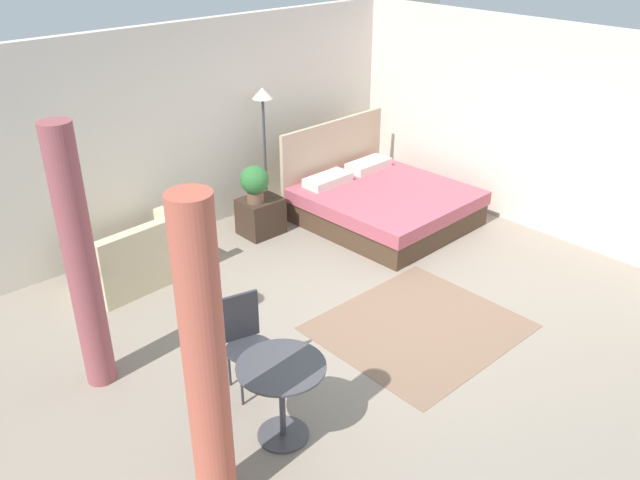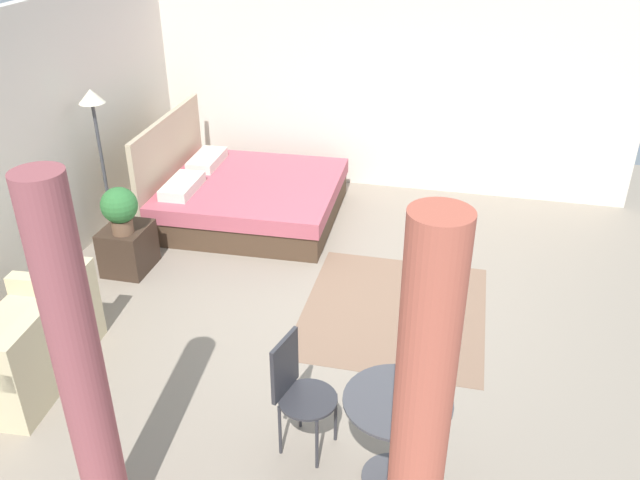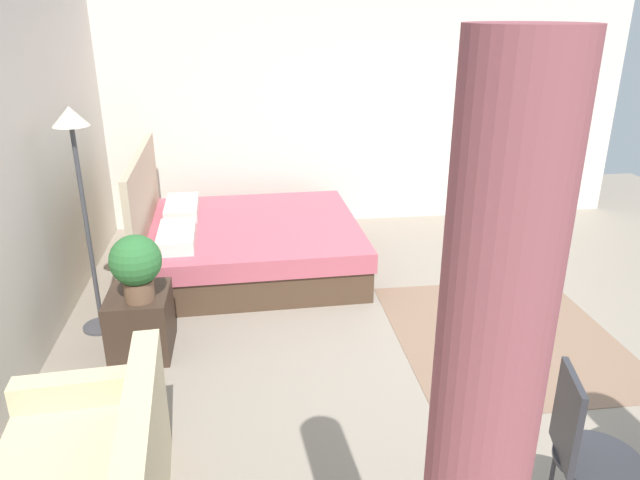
{
  "view_description": "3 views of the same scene",
  "coord_description": "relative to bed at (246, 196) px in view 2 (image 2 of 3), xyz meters",
  "views": [
    {
      "loc": [
        -4.48,
        -3.96,
        3.86
      ],
      "look_at": [
        -0.32,
        0.59,
        0.7
      ],
      "focal_mm": 36.84,
      "sensor_mm": 36.0,
      "label": 1
    },
    {
      "loc": [
        -5.17,
        -1.01,
        3.59
      ],
      "look_at": [
        -0.15,
        0.16,
        0.77
      ],
      "focal_mm": 36.91,
      "sensor_mm": 36.0,
      "label": 2
    },
    {
      "loc": [
        -3.87,
        1.45,
        2.45
      ],
      "look_at": [
        0.46,
        0.89,
        0.72
      ],
      "focal_mm": 33.4,
      "sensor_mm": 36.0,
      "label": 3
    }
  ],
  "objects": [
    {
      "name": "curtain_right",
      "position": [
        -4.35,
        -0.59,
        0.94
      ],
      "size": [
        0.26,
        0.26,
        2.42
      ],
      "color": "#994C51",
      "rests_on": "ground"
    },
    {
      "name": "cafe_chair_near_window",
      "position": [
        -3.41,
        -1.55,
        0.26
      ],
      "size": [
        0.5,
        0.5,
        0.9
      ],
      "color": "#2D2D33",
      "rests_on": "ground"
    },
    {
      "name": "bed",
      "position": [
        0.0,
        0.0,
        0.0
      ],
      "size": [
        1.98,
        2.1,
        1.2
      ],
      "color": "#473323",
      "rests_on": "ground"
    },
    {
      "name": "balcony_table",
      "position": [
        -3.59,
        -2.26,
        0.22
      ],
      "size": [
        0.7,
        0.7,
        0.71
      ],
      "color": "#3F3F44",
      "rests_on": "ground"
    },
    {
      "name": "potted_plant",
      "position": [
        -1.54,
        0.76,
        0.49
      ],
      "size": [
        0.36,
        0.36,
        0.49
      ],
      "color": "brown",
      "rests_on": "nightstand"
    },
    {
      "name": "couch",
      "position": [
        -3.19,
        0.79,
        0.0
      ],
      "size": [
        1.36,
        0.89,
        0.78
      ],
      "color": "beige",
      "rests_on": "ground"
    },
    {
      "name": "wall_right",
      "position": [
        1.37,
        -1.49,
        1.05
      ],
      "size": [
        0.12,
        6.09,
        2.65
      ],
      "primitive_type": "cube",
      "color": "silver",
      "rests_on": "ground"
    },
    {
      "name": "ground_plane",
      "position": [
        -1.62,
        -1.49,
        -0.28
      ],
      "size": [
        8.97,
        9.09,
        0.02
      ],
      "primitive_type": "cube",
      "color": "gray"
    },
    {
      "name": "curtain_left",
      "position": [
        -4.35,
        -2.44,
        0.94
      ],
      "size": [
        0.29,
        0.29,
        2.42
      ],
      "color": "#C15B47",
      "rests_on": "ground"
    },
    {
      "name": "floor_lamp",
      "position": [
        -1.03,
        1.19,
        1.08
      ],
      "size": [
        0.3,
        0.3,
        1.78
      ],
      "color": "#3F3F44",
      "rests_on": "ground"
    },
    {
      "name": "nightstand",
      "position": [
        -1.44,
        0.79,
        -0.03
      ],
      "size": [
        0.52,
        0.44,
        0.48
      ],
      "color": "#38281E",
      "rests_on": "ground"
    },
    {
      "name": "wall_back",
      "position": [
        -1.62,
        1.56,
        1.05
      ],
      "size": [
        8.97,
        0.12,
        2.65
      ],
      "primitive_type": "cube",
      "color": "silver",
      "rests_on": "ground"
    },
    {
      "name": "area_rug",
      "position": [
        -1.59,
        -2.01,
        -0.27
      ],
      "size": [
        1.91,
        1.7,
        0.01
      ],
      "primitive_type": "cube",
      "color": "#7F604C",
      "rests_on": "ground"
    }
  ]
}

